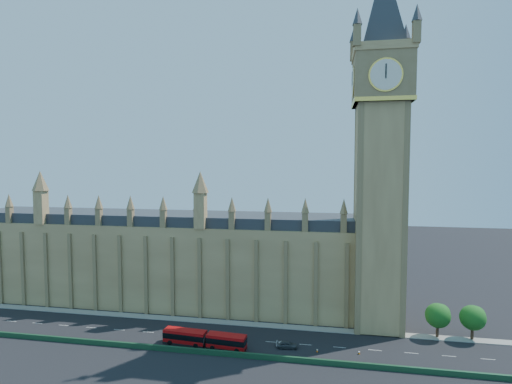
% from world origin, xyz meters
% --- Properties ---
extents(ground, '(400.00, 400.00, 0.00)m').
position_xyz_m(ground, '(0.00, 0.00, 0.00)').
color(ground, black).
rests_on(ground, ground).
extents(palace_westminster, '(120.00, 20.00, 28.00)m').
position_xyz_m(palace_westminster, '(-25.00, 22.00, 13.86)').
color(palace_westminster, '#9A774A').
rests_on(palace_westminster, ground).
extents(elizabeth_tower, '(20.59, 20.59, 105.00)m').
position_xyz_m(elizabeth_tower, '(38.00, 13.99, 54.56)').
color(elizabeth_tower, '#9A774A').
rests_on(elizabeth_tower, ground).
extents(bridge_parapet, '(160.00, 0.60, 1.20)m').
position_xyz_m(bridge_parapet, '(0.00, -9.00, 0.60)').
color(bridge_parapet, '#1E4C2D').
rests_on(bridge_parapet, ground).
extents(kerb_north, '(160.00, 3.00, 0.16)m').
position_xyz_m(kerb_north, '(0.00, 9.50, 0.08)').
color(kerb_north, gray).
rests_on(kerb_north, ground).
extents(tree_east_near, '(6.00, 6.00, 8.50)m').
position_xyz_m(tree_east_near, '(52.22, 10.08, 5.64)').
color(tree_east_near, '#382619').
rests_on(tree_east_near, ground).
extents(tree_east_far, '(6.00, 6.00, 8.50)m').
position_xyz_m(tree_east_far, '(60.22, 10.08, 5.64)').
color(tree_east_far, '#382619').
rests_on(tree_east_far, ground).
extents(red_bus, '(20.36, 4.62, 3.43)m').
position_xyz_m(red_bus, '(-3.35, -5.20, 1.81)').
color(red_bus, '#B70C0D').
rests_on(red_bus, ground).
extents(car_grey, '(4.93, 2.30, 1.63)m').
position_xyz_m(car_grey, '(15.90, -2.67, 0.82)').
color(car_grey, '#3C3F43').
rests_on(car_grey, ground).
extents(car_silver, '(5.09, 2.22, 1.63)m').
position_xyz_m(car_silver, '(3.68, -5.53, 0.81)').
color(car_silver, '#A5A8AD').
rests_on(car_silver, ground).
extents(car_white, '(4.47, 1.91, 1.29)m').
position_xyz_m(car_white, '(15.49, -2.22, 0.64)').
color(car_white, white).
rests_on(car_white, ground).
extents(cone_a, '(0.54, 0.54, 0.80)m').
position_xyz_m(cone_a, '(14.00, -1.74, 0.39)').
color(cone_a, black).
rests_on(cone_a, ground).
extents(cone_b, '(0.60, 0.60, 0.75)m').
position_xyz_m(cone_b, '(22.89, -3.30, 0.37)').
color(cone_b, black).
rests_on(cone_b, ground).
extents(cone_c, '(0.58, 0.58, 0.77)m').
position_xyz_m(cone_c, '(32.27, -2.61, 0.38)').
color(cone_c, black).
rests_on(cone_c, ground).
extents(cone_d, '(0.62, 0.62, 0.80)m').
position_xyz_m(cone_d, '(14.00, -1.29, 0.39)').
color(cone_d, black).
rests_on(cone_d, ground).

